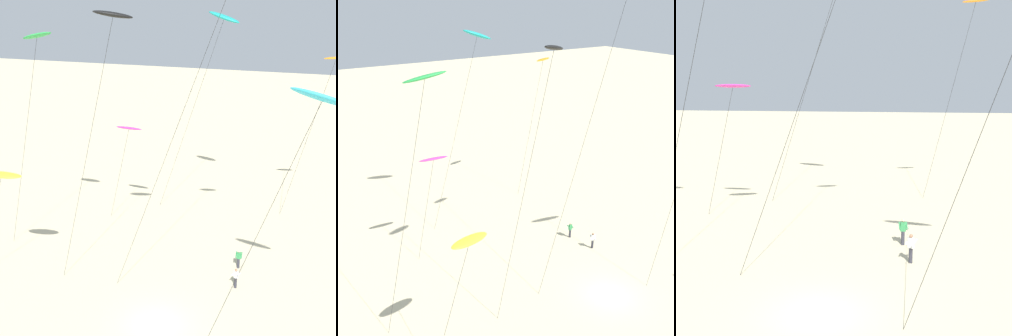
% 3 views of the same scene
% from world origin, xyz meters
% --- Properties ---
extents(ground_plane, '(260.00, 260.00, 0.00)m').
position_xyz_m(ground_plane, '(0.00, 0.00, 0.00)').
color(ground_plane, beige).
extents(kite_orange, '(4.86, 1.03, 16.44)m').
position_xyz_m(kite_orange, '(8.90, 21.29, 15.92)').
color(kite_orange, orange).
rests_on(kite_orange, ground).
extents(kite_magenta, '(3.66, 0.84, 9.79)m').
position_xyz_m(kite_magenta, '(-8.83, 14.20, 9.54)').
color(kite_magenta, '#D8339E').
rests_on(kite_magenta, ground).
extents(kite_flyer_nearest, '(0.59, 0.56, 1.67)m').
position_xyz_m(kite_flyer_nearest, '(3.60, 9.10, 0.89)').
color(kite_flyer_nearest, '#33333D').
rests_on(kite_flyer_nearest, ground).
extents(kite_flyer_middle, '(0.72, 0.72, 1.67)m').
position_xyz_m(kite_flyer_middle, '(4.04, 6.27, 0.89)').
color(kite_flyer_middle, '#33333D').
rests_on(kite_flyer_middle, ground).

